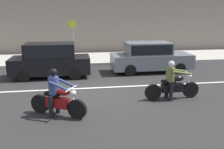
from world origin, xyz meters
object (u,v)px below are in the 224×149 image
(parked_sedan_slate_gray, at_px, (150,57))
(street_sign_post, at_px, (73,36))
(parked_hatchback_black, at_px, (51,60))
(motorcycle_with_rider_denim_blue, at_px, (57,97))
(motorcycle_with_rider_olive, at_px, (172,83))

(parked_sedan_slate_gray, xyz_separation_m, street_sign_post, (-4.32, 3.86, 0.88))
(parked_sedan_slate_gray, bearing_deg, parked_hatchback_black, -176.33)
(parked_hatchback_black, relative_size, street_sign_post, 1.51)
(motorcycle_with_rider_denim_blue, bearing_deg, street_sign_post, 86.75)
(motorcycle_with_rider_denim_blue, distance_m, parked_hatchback_black, 5.22)
(parked_hatchback_black, height_order, street_sign_post, street_sign_post)
(parked_hatchback_black, bearing_deg, street_sign_post, 74.28)
(street_sign_post, bearing_deg, parked_sedan_slate_gray, -41.79)
(motorcycle_with_rider_olive, height_order, motorcycle_with_rider_denim_blue, motorcycle_with_rider_denim_blue)
(motorcycle_with_rider_olive, relative_size, motorcycle_with_rider_denim_blue, 1.20)
(motorcycle_with_rider_denim_blue, bearing_deg, parked_hatchback_black, 97.22)
(motorcycle_with_rider_olive, bearing_deg, motorcycle_with_rider_denim_blue, -167.53)
(motorcycle_with_rider_olive, bearing_deg, parked_sedan_slate_gray, 83.80)
(parked_sedan_slate_gray, height_order, street_sign_post, street_sign_post)
(parked_hatchback_black, distance_m, street_sign_post, 4.46)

